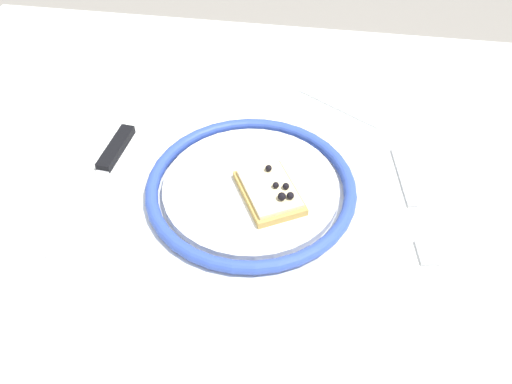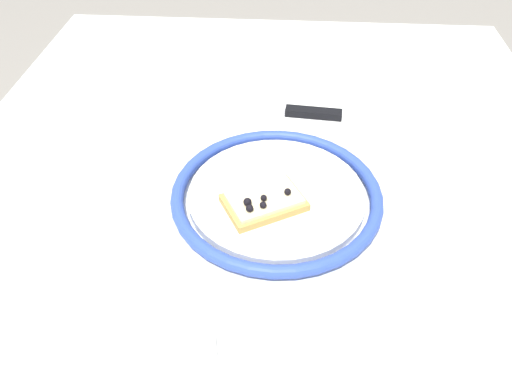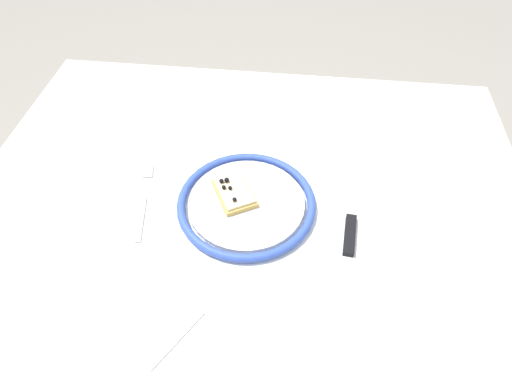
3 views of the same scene
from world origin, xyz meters
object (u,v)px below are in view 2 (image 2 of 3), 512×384
object	(u,v)px
plate	(276,195)
napkin	(498,292)
fork	(279,339)
dining_table	(264,240)
knife	(293,112)
pizza_slice_near	(266,201)

from	to	relation	value
plate	napkin	world-z (taller)	plate
fork	napkin	size ratio (longest dim) A/B	1.35
dining_table	napkin	distance (m)	0.30
knife	pizza_slice_near	bearing A→B (deg)	172.11
dining_table	plate	distance (m)	0.09
dining_table	napkin	world-z (taller)	napkin
knife	napkin	bearing A→B (deg)	-146.08
knife	fork	world-z (taller)	knife
plate	pizza_slice_near	xyz separation A→B (m)	(-0.03, 0.01, 0.01)
plate	pizza_slice_near	distance (m)	0.03
plate	napkin	size ratio (longest dim) A/B	1.85
dining_table	pizza_slice_near	xyz separation A→B (m)	(-0.03, -0.00, 0.10)
plate	fork	bearing A→B (deg)	-177.20
dining_table	knife	xyz separation A→B (m)	(0.20, -0.03, 0.08)
plate	napkin	bearing A→B (deg)	-118.12
pizza_slice_near	knife	bearing A→B (deg)	-7.89
fork	napkin	distance (m)	0.25
dining_table	pizza_slice_near	world-z (taller)	pizza_slice_near
pizza_slice_near	napkin	world-z (taller)	pizza_slice_near
plate	knife	size ratio (longest dim) A/B	1.14
pizza_slice_near	knife	world-z (taller)	pizza_slice_near
dining_table	fork	distance (m)	0.22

